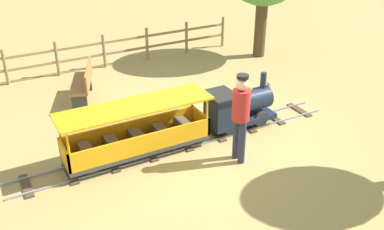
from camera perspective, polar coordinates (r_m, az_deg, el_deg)
The scene contains 7 objects.
ground_plane at distance 8.44m, azimuth 0.94°, elevation -3.08°, with size 60.00×60.00×0.00m, color #A38C51.
track at distance 8.29m, azimuth -1.22°, elevation -3.58°, with size 0.67×6.40×0.04m.
locomotive at distance 8.62m, azimuth 5.98°, elevation 1.12°, with size 0.63×1.45×1.04m.
passenger_car at distance 7.77m, azimuth -7.15°, elevation -2.63°, with size 0.73×2.70×0.97m.
conductor_person at distance 7.38m, azimuth 6.36°, elevation 0.44°, with size 0.30×0.30×1.62m.
park_bench at distance 10.07m, azimuth -13.93°, elevation 4.00°, with size 1.36×0.84×0.82m.
fence_section at distance 11.92m, azimuth -11.38°, elevation 8.30°, with size 0.08×7.48×0.90m.
Camera 1 is at (6.32, -3.59, 4.29)m, focal length 41.02 mm.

